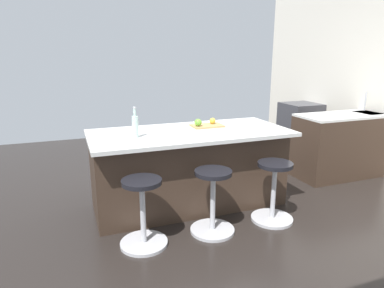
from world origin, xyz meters
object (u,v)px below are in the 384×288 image
object	(u,v)px
oven_range	(300,127)
stool_near_camera	(143,215)
apple_green	(198,123)
kitchen_island	(189,168)
water_bottle	(135,126)
stool_middle	(213,203)
cutting_board	(207,126)
apple_yellow	(213,121)
stool_by_window	(273,194)

from	to	relation	value
oven_range	stool_near_camera	world-z (taller)	oven_range
oven_range	apple_green	world-z (taller)	apple_green
kitchen_island	water_bottle	size ratio (longest dim) A/B	7.00
stool_middle	cutting_board	world-z (taller)	cutting_board
kitchen_island	stool_near_camera	bearing A→B (deg)	44.37
apple_green	kitchen_island	bearing A→B (deg)	30.81
cutting_board	apple_yellow	xyz separation A→B (m)	(-0.08, -0.04, 0.05)
stool_near_camera	apple_green	distance (m)	1.30
stool_middle	apple_green	world-z (taller)	apple_green
stool_by_window	apple_green	distance (m)	1.14
oven_range	kitchen_island	xyz separation A→B (m)	(2.66, 1.47, 0.02)
oven_range	kitchen_island	distance (m)	3.04
stool_near_camera	water_bottle	distance (m)	0.90
cutting_board	water_bottle	xyz separation A→B (m)	(0.89, 0.25, 0.11)
kitchen_island	stool_by_window	size ratio (longest dim) A/B	3.41
oven_range	cutting_board	xyz separation A→B (m)	(2.39, 1.36, 0.47)
oven_range	kitchen_island	bearing A→B (deg)	28.92
stool_middle	apple_yellow	size ratio (longest dim) A/B	9.07
water_bottle	stool_middle	bearing A→B (deg)	138.74
stool_near_camera	water_bottle	bearing A→B (deg)	-97.24
oven_range	kitchen_island	size ratio (longest dim) A/B	0.40
oven_range	stool_by_window	xyz separation A→B (m)	(1.97, 2.15, -0.13)
kitchen_island	apple_yellow	bearing A→B (deg)	-156.61
stool_near_camera	kitchen_island	bearing A→B (deg)	-135.63
apple_yellow	water_bottle	world-z (taller)	water_bottle
kitchen_island	oven_range	bearing A→B (deg)	-151.08
oven_range	stool_near_camera	xyz separation A→B (m)	(3.35, 2.15, -0.13)
apple_yellow	stool_middle	bearing A→B (deg)	66.98
stool_middle	stool_near_camera	size ratio (longest dim) A/B	1.00
stool_near_camera	apple_green	size ratio (longest dim) A/B	7.58
stool_near_camera	water_bottle	size ratio (longest dim) A/B	2.05
stool_middle	cutting_board	size ratio (longest dim) A/B	1.78
apple_yellow	apple_green	distance (m)	0.22
apple_yellow	water_bottle	size ratio (longest dim) A/B	0.23
apple_yellow	oven_range	bearing A→B (deg)	-150.28
water_bottle	stool_by_window	bearing A→B (deg)	157.44
oven_range	apple_green	size ratio (longest dim) A/B	10.24
oven_range	water_bottle	xyz separation A→B (m)	(3.28, 1.60, 0.58)
kitchen_island	apple_yellow	size ratio (longest dim) A/B	30.98
kitchen_island	stool_near_camera	world-z (taller)	kitchen_island
oven_range	stool_by_window	distance (m)	2.92
oven_range	kitchen_island	world-z (taller)	kitchen_island
stool_middle	apple_yellow	bearing A→B (deg)	-113.02
stool_near_camera	apple_yellow	xyz separation A→B (m)	(-1.04, -0.83, 0.64)
cutting_board	apple_yellow	bearing A→B (deg)	-156.01
stool_by_window	apple_green	xyz separation A→B (m)	(0.55, -0.76, 0.65)
cutting_board	apple_green	xyz separation A→B (m)	(0.13, 0.03, 0.05)
stool_near_camera	oven_range	bearing A→B (deg)	-147.37
kitchen_island	stool_middle	xyz separation A→B (m)	(-0.00, 0.68, -0.15)
stool_middle	stool_by_window	bearing A→B (deg)	180.00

